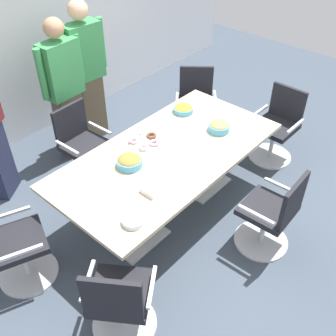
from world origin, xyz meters
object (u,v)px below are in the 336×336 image
at_px(person_standing_2, 86,71).
at_px(napkin_pile, 152,189).
at_px(donut_platter, 144,141).
at_px(plate_stack, 133,221).
at_px(snack_bowl_chips_orange, 183,109).
at_px(person_standing_1, 65,89).
at_px(office_chair_4, 272,216).
at_px(snack_bowl_pretzels, 130,161).
at_px(office_chair_2, 13,248).
at_px(snack_bowl_cookies, 219,126).
at_px(conference_table, 168,162).
at_px(office_chair_1, 83,148).
at_px(office_chair_5, 277,129).
at_px(office_chair_3, 120,303).
at_px(office_chair_0, 195,107).

bearing_deg(person_standing_2, napkin_pile, 70.19).
height_order(donut_platter, napkin_pile, napkin_pile).
bearing_deg(plate_stack, snack_bowl_chips_orange, 26.41).
bearing_deg(person_standing_1, person_standing_2, -170.11).
relative_size(office_chair_4, snack_bowl_pretzels, 3.66).
distance_m(office_chair_2, donut_platter, 1.60).
distance_m(person_standing_1, snack_bowl_cookies, 1.86).
bearing_deg(conference_table, office_chair_1, 102.59).
relative_size(conference_table, plate_stack, 12.69).
height_order(snack_bowl_cookies, snack_bowl_chips_orange, snack_bowl_cookies).
bearing_deg(office_chair_4, person_standing_2, 85.16).
distance_m(office_chair_1, plate_stack, 1.68).
distance_m(office_chair_4, plate_stack, 1.38).
bearing_deg(plate_stack, office_chair_5, 0.55).
height_order(office_chair_4, napkin_pile, office_chair_4).
xyz_separation_m(conference_table, office_chair_3, (-1.34, -0.68, -0.22)).
height_order(conference_table, office_chair_1, office_chair_1).
distance_m(office_chair_2, snack_bowl_cookies, 2.34).
bearing_deg(office_chair_0, snack_bowl_cookies, 101.43).
distance_m(office_chair_4, snack_bowl_chips_orange, 1.58).
distance_m(office_chair_1, napkin_pile, 1.44).
relative_size(person_standing_1, plate_stack, 9.17).
height_order(office_chair_2, office_chair_5, same).
height_order(office_chair_1, office_chair_3, same).
relative_size(office_chair_1, snack_bowl_chips_orange, 3.91).
height_order(office_chair_2, person_standing_1, person_standing_1).
distance_m(office_chair_4, donut_platter, 1.46).
distance_m(conference_table, plate_stack, 0.99).
bearing_deg(office_chair_1, plate_stack, 64.05).
bearing_deg(snack_bowl_pretzels, office_chair_5, -14.77).
relative_size(office_chair_0, snack_bowl_pretzels, 3.66).
relative_size(office_chair_5, plate_stack, 4.81).
bearing_deg(person_standing_2, office_chair_0, 138.82).
relative_size(office_chair_4, napkin_pile, 5.57).
height_order(office_chair_5, napkin_pile, office_chair_5).
relative_size(conference_table, snack_bowl_cookies, 10.32).
bearing_deg(snack_bowl_chips_orange, plate_stack, -153.59).
xyz_separation_m(office_chair_2, snack_bowl_cookies, (2.23, -0.56, 0.40)).
bearing_deg(person_standing_1, snack_bowl_cookies, 108.24).
xyz_separation_m(office_chair_1, napkin_pile, (-0.27, -1.36, 0.37)).
relative_size(office_chair_2, office_chair_3, 1.00).
relative_size(office_chair_5, snack_bowl_cookies, 3.91).
height_order(office_chair_3, napkin_pile, office_chair_3).
bearing_deg(office_chair_0, snack_bowl_chips_orange, 76.52).
bearing_deg(office_chair_5, office_chair_3, 96.53).
height_order(office_chair_2, napkin_pile, office_chair_2).
height_order(person_standing_2, plate_stack, person_standing_2).
distance_m(office_chair_3, plate_stack, 0.64).
xyz_separation_m(donut_platter, napkin_pile, (-0.49, -0.57, 0.01)).
bearing_deg(snack_bowl_cookies, office_chair_5, -14.09).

